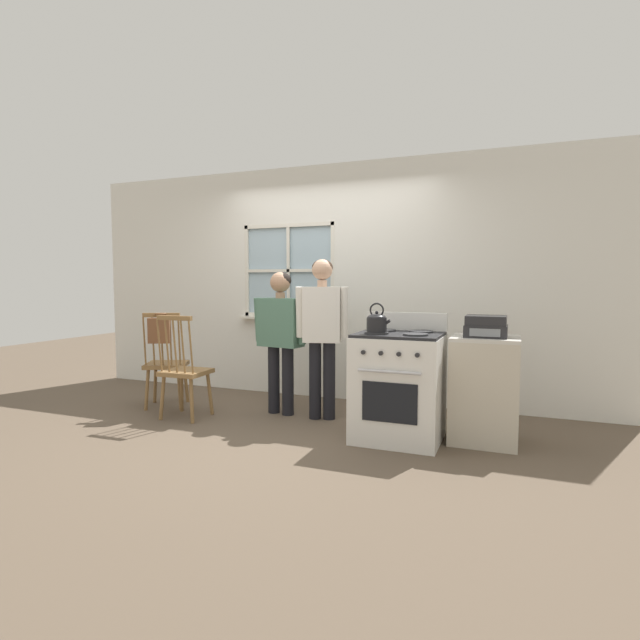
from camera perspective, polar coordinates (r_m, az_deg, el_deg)
ground_plane at (r=4.73m, az=-5.11°, el=-12.35°), size 16.00×16.00×0.00m
wall_back at (r=5.80m, az=1.30°, el=4.19°), size 6.40×0.16×2.70m
chair_by_window at (r=5.68m, az=-17.19°, el=-4.89°), size 0.55×0.54×1.04m
chair_near_wall at (r=5.17m, az=-15.22°, el=-5.75°), size 0.43×0.42×1.04m
person_elderly_left at (r=5.10m, az=-4.54°, el=-0.90°), size 0.61×0.28×1.46m
person_teen_center at (r=4.89m, az=0.25°, el=-0.38°), size 0.53×0.29×1.58m
stove at (r=4.37m, az=8.97°, el=-7.38°), size 0.73×0.68×1.08m
kettle at (r=4.21m, az=6.50°, el=-0.23°), size 0.21×0.17×0.25m
potted_plant at (r=5.90m, az=-3.15°, el=1.10°), size 0.13×0.13×0.24m
handbag at (r=5.40m, az=-17.88°, el=-1.08°), size 0.24×0.24×0.31m
side_counter at (r=4.48m, az=18.28°, el=-7.56°), size 0.55×0.50×0.90m
stereo at (r=4.38m, az=18.43°, el=-0.72°), size 0.34×0.29×0.18m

